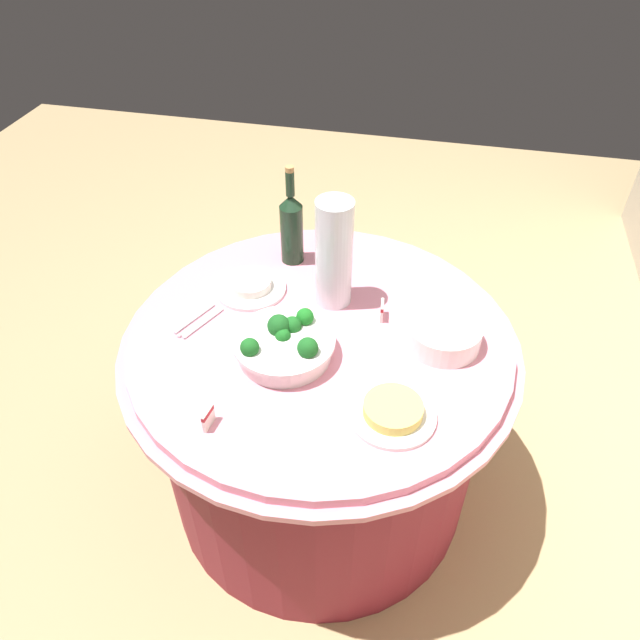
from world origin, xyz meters
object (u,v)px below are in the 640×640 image
at_px(food_plate_rice, 251,286).
at_px(label_placard_mid, 382,310).
at_px(plate_stack, 443,334).
at_px(food_plate_noodles, 393,411).
at_px(decorative_fruit_vase, 334,256).
at_px(serving_tongs, 197,322).
at_px(broccoli_bowl, 285,344).
at_px(label_placard_front, 208,417).
at_px(wine_bottle, 292,226).

height_order(food_plate_rice, label_placard_mid, label_placard_mid).
distance_m(plate_stack, food_plate_noodles, 0.31).
distance_m(decorative_fruit_vase, serving_tongs, 0.44).
relative_size(plate_stack, decorative_fruit_vase, 0.62).
bearing_deg(food_plate_noodles, plate_stack, 161.04).
bearing_deg(label_placard_mid, food_plate_rice, -95.78).
height_order(decorative_fruit_vase, serving_tongs, decorative_fruit_vase).
distance_m(broccoli_bowl, food_plate_rice, 0.31).
xyz_separation_m(decorative_fruit_vase, serving_tongs, (0.20, -0.36, -0.16)).
height_order(serving_tongs, food_plate_rice, food_plate_rice).
relative_size(serving_tongs, food_plate_rice, 0.75).
bearing_deg(broccoli_bowl, plate_stack, 108.66).
relative_size(plate_stack, label_placard_front, 3.82).
relative_size(broccoli_bowl, serving_tongs, 1.71).
bearing_deg(food_plate_rice, wine_bottle, 155.36).
xyz_separation_m(plate_stack, label_placard_mid, (-0.07, -0.18, -0.00)).
distance_m(decorative_fruit_vase, label_placard_front, 0.60).
bearing_deg(serving_tongs, broccoli_bowl, 76.21).
relative_size(broccoli_bowl, plate_stack, 1.33).
height_order(food_plate_rice, food_plate_noodles, food_plate_noodles).
xyz_separation_m(serving_tongs, food_plate_rice, (-0.19, 0.10, 0.01)).
xyz_separation_m(decorative_fruit_vase, label_placard_mid, (0.05, 0.16, -0.13)).
xyz_separation_m(wine_bottle, label_placard_front, (0.72, -0.02, -0.10)).
xyz_separation_m(food_plate_rice, food_plate_noodles, (0.41, 0.50, 0.00)).
height_order(broccoli_bowl, label_placard_mid, broccoli_bowl).
bearing_deg(food_plate_rice, serving_tongs, -29.30).
distance_m(serving_tongs, label_placard_front, 0.39).
distance_m(decorative_fruit_vase, food_plate_noodles, 0.50).
distance_m(wine_bottle, food_plate_noodles, 0.73).
bearing_deg(broccoli_bowl, food_plate_noodles, 64.31).
relative_size(broccoli_bowl, decorative_fruit_vase, 0.82).
xyz_separation_m(decorative_fruit_vase, food_plate_noodles, (0.42, 0.24, -0.14)).
relative_size(decorative_fruit_vase, serving_tongs, 2.07).
bearing_deg(decorative_fruit_vase, label_placard_front, -19.67).
height_order(wine_bottle, decorative_fruit_vase, decorative_fruit_vase).
xyz_separation_m(plate_stack, decorative_fruit_vase, (-0.12, -0.34, 0.13)).
relative_size(food_plate_rice, label_placard_mid, 4.00).
distance_m(plate_stack, food_plate_rice, 0.61).
distance_m(food_plate_rice, food_plate_noodles, 0.65).
bearing_deg(food_plate_noodles, food_plate_rice, -129.39).
bearing_deg(plate_stack, food_plate_rice, -100.79).
bearing_deg(wine_bottle, label_placard_mid, 55.29).
bearing_deg(food_plate_rice, label_placard_front, 6.84).
distance_m(food_plate_noodles, label_placard_mid, 0.38).
bearing_deg(broccoli_bowl, wine_bottle, -168.02).
relative_size(food_plate_noodles, label_placard_mid, 4.00).
bearing_deg(plate_stack, wine_bottle, -120.40).
bearing_deg(food_plate_rice, plate_stack, 79.21).
xyz_separation_m(food_plate_rice, label_placard_mid, (0.04, 0.42, 0.02)).
xyz_separation_m(plate_stack, food_plate_noodles, (0.30, -0.10, -0.02)).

